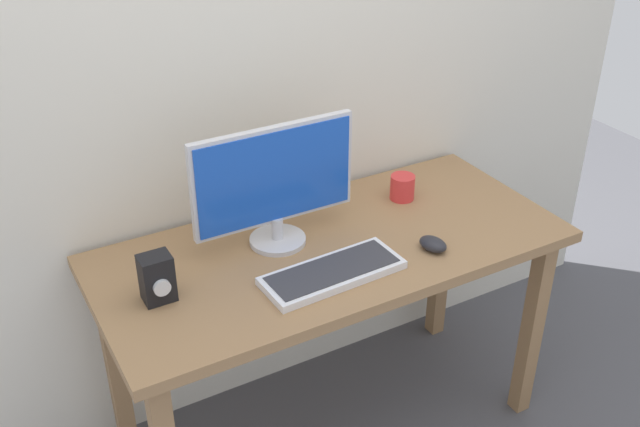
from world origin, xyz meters
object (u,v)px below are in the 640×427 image
(desk, at_px, (332,271))
(keyboard_primary, at_px, (333,273))
(audio_controller, at_px, (157,278))
(coffee_mug, at_px, (402,187))
(monitor, at_px, (275,183))
(mouse, at_px, (433,244))

(desk, bearing_deg, keyboard_primary, -119.61)
(keyboard_primary, bearing_deg, audio_controller, 163.55)
(audio_controller, relative_size, coffee_mug, 1.64)
(monitor, xyz_separation_m, keyboard_primary, (0.06, -0.25, -0.19))
(audio_controller, height_order, coffee_mug, audio_controller)
(mouse, bearing_deg, coffee_mug, 58.06)
(desk, relative_size, keyboard_primary, 3.45)
(mouse, distance_m, coffee_mug, 0.33)
(desk, relative_size, monitor, 2.81)
(desk, relative_size, audio_controller, 10.46)
(monitor, distance_m, audio_controller, 0.45)
(mouse, height_order, audio_controller, audio_controller)
(desk, bearing_deg, audio_controller, -178.70)
(monitor, relative_size, audio_controller, 3.73)
(audio_controller, bearing_deg, keyboard_primary, -16.45)
(coffee_mug, bearing_deg, desk, -159.21)
(mouse, relative_size, coffee_mug, 1.09)
(keyboard_primary, relative_size, coffee_mug, 4.96)
(monitor, xyz_separation_m, audio_controller, (-0.41, -0.11, -0.13))
(keyboard_primary, bearing_deg, desk, 60.39)
(audio_controller, bearing_deg, coffee_mug, 9.18)
(desk, distance_m, audio_controller, 0.58)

